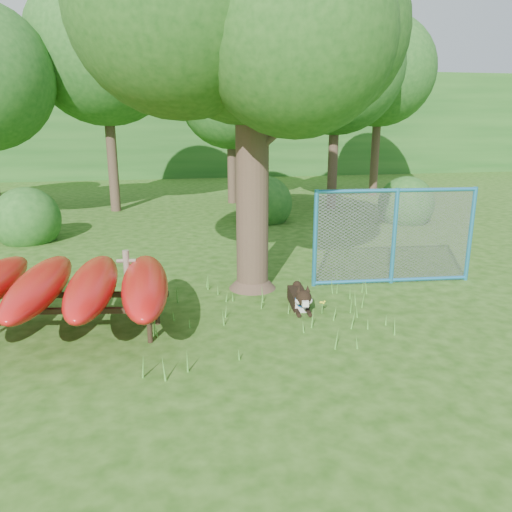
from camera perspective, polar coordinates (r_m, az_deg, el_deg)
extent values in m
plane|color=#1F460E|center=(7.77, 0.23, -9.53)|extent=(80.00, 80.00, 0.00)
cylinder|color=#3D2D21|center=(9.53, -0.44, 10.44)|extent=(0.63, 0.63, 4.90)
cone|color=#3D2D21|center=(9.96, -0.42, -2.31)|extent=(0.95, 0.95, 0.49)
sphere|color=#1B4A15|center=(10.54, 6.91, 24.18)|extent=(3.53, 3.53, 3.53)
sphere|color=#1B4A15|center=(9.13, -8.78, 26.76)|extent=(3.73, 3.73, 3.73)
sphere|color=#1B4A15|center=(8.55, 4.70, 23.66)|extent=(3.14, 3.14, 3.14)
cylinder|color=#3D2D21|center=(9.62, 3.10, 14.56)|extent=(1.36, 0.65, 1.04)
cylinder|color=#3D2D21|center=(9.61, -3.69, 16.88)|extent=(1.08, 0.70, 1.00)
cylinder|color=#665E4C|center=(8.71, -14.43, -3.09)|extent=(0.12, 0.12, 1.17)
cylinder|color=#665E4C|center=(8.59, -14.61, -0.53)|extent=(0.32, 0.09, 0.06)
cylinder|color=black|center=(7.75, -12.07, -7.92)|extent=(0.09, 0.09, 0.50)
cylinder|color=black|center=(8.39, -11.24, -6.03)|extent=(0.09, 0.09, 0.50)
cube|color=black|center=(7.99, -21.48, -5.86)|extent=(2.99, 0.56, 0.08)
cube|color=black|center=(8.61, -19.95, -4.20)|extent=(2.99, 0.56, 0.08)
ellipsoid|color=red|center=(8.35, -23.48, -3.12)|extent=(0.87, 3.05, 0.48)
ellipsoid|color=red|center=(8.09, -18.18, -3.18)|extent=(0.77, 3.03, 0.48)
ellipsoid|color=red|center=(7.90, -12.57, -3.21)|extent=(0.74, 3.02, 0.48)
cube|color=black|center=(9.13, 4.82, -4.83)|extent=(0.35, 0.77, 0.26)
cube|color=silver|center=(8.83, 5.19, -5.61)|extent=(0.25, 0.17, 0.24)
sphere|color=black|center=(8.58, 5.46, -4.79)|extent=(0.28, 0.28, 0.28)
cube|color=silver|center=(8.48, 5.62, -5.36)|extent=(0.12, 0.16, 0.10)
sphere|color=silver|center=(8.56, 4.92, -5.13)|extent=(0.13, 0.13, 0.13)
sphere|color=silver|center=(8.60, 6.05, -5.09)|extent=(0.13, 0.13, 0.13)
cone|color=black|center=(8.56, 4.94, -3.77)|extent=(0.13, 0.14, 0.13)
cone|color=black|center=(8.59, 5.93, -3.73)|extent=(0.11, 0.13, 0.13)
cylinder|color=black|center=(8.69, 4.75, -6.41)|extent=(0.10, 0.33, 0.08)
cylinder|color=black|center=(8.73, 6.01, -6.35)|extent=(0.10, 0.33, 0.08)
sphere|color=black|center=(9.48, 4.72, -3.36)|extent=(0.17, 0.17, 0.17)
torus|color=blue|center=(8.69, 5.35, -5.00)|extent=(0.27, 0.10, 0.27)
cylinder|color=#2986C1|center=(9.96, 6.77, 1.96)|extent=(0.09, 0.09, 1.96)
cylinder|color=#2986C1|center=(10.46, 15.51, 2.14)|extent=(0.09, 0.09, 1.96)
cylinder|color=#2986C1|center=(11.17, 23.30, 2.27)|extent=(0.09, 0.09, 1.96)
cylinder|color=#2986C1|center=(10.29, 15.89, 7.23)|extent=(3.26, 0.31, 0.08)
cylinder|color=#2986C1|center=(10.70, 15.16, -2.69)|extent=(3.26, 0.31, 0.08)
plane|color=gray|center=(10.46, 15.51, 2.14)|extent=(3.26, 0.23, 3.27)
cylinder|color=#509C33|center=(8.80, 7.56, -5.90)|extent=(0.02, 0.02, 0.20)
sphere|color=yellow|center=(8.76, 7.59, -5.29)|extent=(0.04, 0.04, 0.04)
sphere|color=yellow|center=(8.78, 7.84, -5.18)|extent=(0.04, 0.04, 0.04)
sphere|color=yellow|center=(8.79, 7.37, -5.28)|extent=(0.04, 0.04, 0.04)
sphere|color=yellow|center=(8.73, 7.73, -5.36)|extent=(0.04, 0.04, 0.04)
sphere|color=yellow|center=(8.74, 7.46, -5.27)|extent=(0.04, 0.04, 0.04)
cylinder|color=#3D2D21|center=(18.99, -16.27, 12.81)|extent=(0.36, 0.36, 5.25)
sphere|color=#1E541B|center=(19.13, -16.98, 21.81)|extent=(5.20, 5.20, 5.20)
cylinder|color=#3D2D21|center=(20.16, -2.78, 11.51)|extent=(0.36, 0.36, 3.85)
sphere|color=#1E541B|center=(20.14, -2.87, 17.77)|extent=(4.00, 4.00, 4.00)
cylinder|color=#3D2D21|center=(19.03, 8.85, 12.50)|extent=(0.36, 0.36, 4.76)
sphere|color=#1E541B|center=(19.10, 9.20, 20.67)|extent=(4.80, 4.80, 4.80)
cylinder|color=#3D2D21|center=(22.93, 13.54, 12.89)|extent=(0.36, 0.36, 4.90)
sphere|color=#1E541B|center=(23.00, 14.00, 19.86)|extent=(4.60, 4.60, 4.60)
sphere|color=#1E541B|center=(15.22, -24.46, 1.55)|extent=(1.80, 1.80, 1.80)
sphere|color=#1E541B|center=(17.17, 16.61, 3.73)|extent=(1.80, 1.80, 1.80)
sphere|color=#1E541B|center=(16.59, 1.00, 3.98)|extent=(1.80, 1.80, 1.80)
cube|color=#1E541B|center=(34.94, -8.98, 14.73)|extent=(80.00, 12.00, 6.00)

